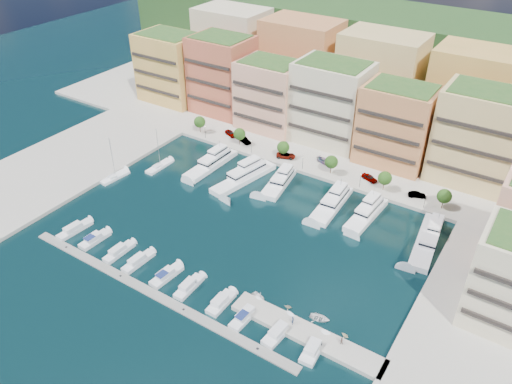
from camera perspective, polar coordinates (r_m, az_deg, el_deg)
ground at (r=125.69m, az=-1.56°, el=-3.87°), size 400.00×400.00×0.00m
north_quay at (r=172.52m, az=10.24°, el=6.75°), size 220.00×64.00×2.00m
east_quay at (r=106.27m, az=25.74°, el=-16.93°), size 34.00×76.00×2.00m
west_quay at (r=159.70m, az=-21.97°, el=2.36°), size 34.00×76.00×2.00m
hillside at (r=214.14m, az=15.67°, el=11.46°), size 240.00×40.00×58.00m
south_pontoon at (r=110.24m, az=-11.91°, el=-11.24°), size 72.00×2.20×0.35m
finger_pier at (r=100.75m, az=5.75°, el=-15.99°), size 32.00×5.00×2.00m
apartment_0 at (r=191.10m, az=-9.74°, el=13.86°), size 22.00×16.50×24.80m
apartment_1 at (r=178.84m, az=-3.91°, el=13.21°), size 20.00×16.50×26.80m
apartment_2 at (r=167.01m, az=1.62°, el=11.02°), size 20.00×15.50×22.80m
apartment_3 at (r=159.06m, az=8.56°, el=10.05°), size 22.00×16.50×25.80m
apartment_4 at (r=150.90m, az=15.76°, el=7.36°), size 20.00×15.50×23.80m
apartment_5 at (r=148.18m, az=24.09°, el=5.75°), size 22.00×16.50×26.80m
backblock_0 at (r=201.23m, az=-2.68°, el=16.10°), size 26.00×18.00×30.00m
backblock_1 at (r=186.16m, az=5.12°, el=14.54°), size 26.00×18.00×30.00m
backblock_2 at (r=174.98m, az=13.95°, el=12.43°), size 26.00×18.00×30.00m
backblock_3 at (r=168.46m, az=23.55°, el=9.77°), size 26.00×18.00×30.00m
tree_0 at (r=166.94m, az=-6.46°, el=7.96°), size 3.80×3.80×5.65m
tree_1 at (r=158.15m, az=-1.90°, el=6.64°), size 3.80×3.80×5.65m
tree_2 at (r=150.56m, az=3.13°, el=5.12°), size 3.80×3.80×5.65m
tree_3 at (r=144.34m, az=8.62°, el=3.41°), size 3.80×3.80×5.65m
tree_4 at (r=139.69m, az=14.51°, el=1.54°), size 3.80×3.80×5.65m
tree_5 at (r=136.76m, az=20.73°, el=-0.46°), size 3.80×3.80×5.65m
lamppost_0 at (r=163.45m, az=-5.84°, el=7.05°), size 0.30×0.30×4.20m
lamppost_1 at (r=153.89m, az=-0.54°, el=5.45°), size 0.30×0.30×4.20m
lamppost_2 at (r=145.93m, az=5.37°, el=3.61°), size 0.30×0.30×4.20m
lamppost_3 at (r=139.84m, az=11.85°, el=1.53°), size 0.30×0.30×4.20m
lamppost_4 at (r=135.89m, az=18.80°, el=-0.72°), size 0.30×0.30×4.20m
yacht_1 at (r=150.26m, az=-5.01°, el=3.38°), size 5.37×20.68×7.30m
yacht_2 at (r=143.18m, az=-1.20°, el=1.90°), size 8.81×22.93×7.30m
yacht_3 at (r=140.83m, az=2.74°, el=1.28°), size 7.29×16.77×7.30m
yacht_4 at (r=133.59m, az=8.74°, el=-1.17°), size 6.03×19.26×7.30m
yacht_5 at (r=131.40m, az=12.61°, el=-2.26°), size 5.37×17.71×7.30m
yacht_6 at (r=126.72m, az=19.07°, el=-5.00°), size 7.04×22.26×7.30m
cruiser_0 at (r=131.37m, az=-20.03°, el=-4.06°), size 3.11×9.33×2.55m
cruiser_1 at (r=126.51m, az=-17.97°, el=-5.20°), size 3.00×8.02×2.66m
cruiser_2 at (r=121.24m, az=-15.39°, el=-6.61°), size 2.49×8.32×2.55m
cruiser_3 at (r=117.51m, az=-13.31°, el=-7.74°), size 2.79×8.52×2.55m
cruiser_4 at (r=112.70m, az=-10.21°, el=-9.39°), size 3.30×8.39×2.66m
cruiser_5 at (r=109.44m, az=-7.68°, el=-10.70°), size 2.76×8.04×2.55m
cruiser_6 at (r=105.49m, az=-4.05°, el=-12.52°), size 2.83×7.35×2.55m
cruiser_7 at (r=102.88m, az=-1.17°, el=-13.93°), size 2.89×8.86×2.66m
cruiser_8 at (r=100.19m, az=2.63°, el=-15.70°), size 3.40×8.60×2.55m
cruiser_9 at (r=98.07m, az=6.56°, el=-17.42°), size 3.41×7.79×2.55m
sailboat_1 at (r=149.62m, az=-15.86°, el=1.61°), size 3.72×9.21×13.20m
sailboat_2 at (r=151.78m, az=-11.00°, el=2.83°), size 2.78×9.48×13.20m
tender_1 at (r=104.90m, az=3.68°, el=-12.94°), size 1.86×1.70×0.83m
tender_2 at (r=103.38m, az=7.30°, el=-14.11°), size 4.57×3.67×0.84m
tender_3 at (r=101.21m, az=10.14°, el=-15.81°), size 1.93×1.78×0.85m
tender_0 at (r=106.42m, az=0.32°, el=-12.01°), size 4.53×3.93×0.79m
car_0 at (r=165.21m, az=-2.91°, el=6.72°), size 5.26×3.65×1.66m
car_1 at (r=160.69m, az=-1.33°, el=5.94°), size 5.39×3.47×1.68m
car_2 at (r=152.29m, az=3.43°, el=4.20°), size 6.40×4.79×1.62m
car_3 at (r=150.56m, az=7.84°, el=3.52°), size 5.36×3.31×1.45m
car_4 at (r=144.58m, az=12.85°, el=1.61°), size 5.29×3.52×1.67m
car_5 at (r=140.63m, az=17.92°, el=-0.30°), size 4.84×3.23×1.51m
person_0 at (r=100.41m, az=4.24°, el=-14.43°), size 0.55×0.75×1.90m
person_1 at (r=98.43m, az=9.73°, el=-16.41°), size 0.95×0.88×1.58m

